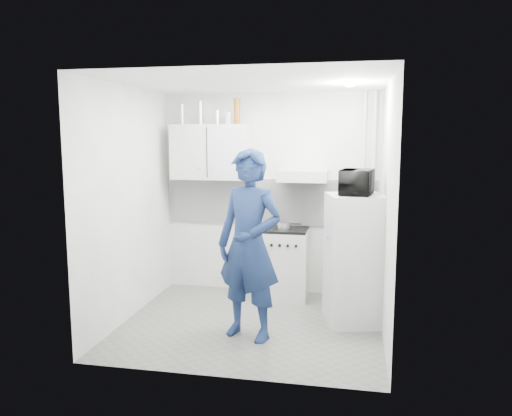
# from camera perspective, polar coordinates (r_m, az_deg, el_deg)

# --- Properties ---
(floor) EXTENTS (2.80, 2.80, 0.00)m
(floor) POSITION_cam_1_polar(r_m,az_deg,el_deg) (5.64, -0.54, -13.12)
(floor) COLOR #5C5C5A
(floor) RESTS_ON ground
(ceiling) EXTENTS (2.80, 2.80, 0.00)m
(ceiling) POSITION_cam_1_polar(r_m,az_deg,el_deg) (5.28, -0.58, 14.18)
(ceiling) COLOR white
(ceiling) RESTS_ON wall_back
(wall_back) EXTENTS (2.80, 0.00, 2.80)m
(wall_back) POSITION_cam_1_polar(r_m,az_deg,el_deg) (6.53, 1.64, 1.59)
(wall_back) COLOR white
(wall_back) RESTS_ON floor
(wall_left) EXTENTS (0.00, 2.60, 2.60)m
(wall_left) POSITION_cam_1_polar(r_m,az_deg,el_deg) (5.75, -14.36, 0.45)
(wall_left) COLOR white
(wall_left) RESTS_ON floor
(wall_right) EXTENTS (0.00, 2.60, 2.60)m
(wall_right) POSITION_cam_1_polar(r_m,az_deg,el_deg) (5.21, 14.70, -0.33)
(wall_right) COLOR white
(wall_right) RESTS_ON floor
(person) EXTENTS (0.81, 0.66, 1.93)m
(person) POSITION_cam_1_polar(r_m,az_deg,el_deg) (5.03, -0.77, -4.24)
(person) COLOR navy
(person) RESTS_ON floor
(stove) EXTENTS (0.54, 0.54, 0.87)m
(stove) POSITION_cam_1_polar(r_m,az_deg,el_deg) (6.40, 3.50, -6.43)
(stove) COLOR silver
(stove) RESTS_ON floor
(fridge) EXTENTS (0.71, 0.71, 1.43)m
(fridge) POSITION_cam_1_polar(r_m,az_deg,el_deg) (5.60, 11.22, -5.76)
(fridge) COLOR silver
(fridge) RESTS_ON floor
(stove_top) EXTENTS (0.52, 0.52, 0.03)m
(stove_top) POSITION_cam_1_polar(r_m,az_deg,el_deg) (6.31, 3.54, -2.47)
(stove_top) COLOR black
(stove_top) RESTS_ON stove
(saucepan) EXTENTS (0.16, 0.16, 0.09)m
(saucepan) POSITION_cam_1_polar(r_m,az_deg,el_deg) (6.23, 3.19, -2.03)
(saucepan) COLOR silver
(saucepan) RESTS_ON stove_top
(microwave) EXTENTS (0.52, 0.39, 0.27)m
(microwave) POSITION_cam_1_polar(r_m,az_deg,el_deg) (5.46, 11.46, 2.92)
(microwave) COLOR black
(microwave) RESTS_ON fridge
(bottle_a) EXTENTS (0.06, 0.06, 0.26)m
(bottle_a) POSITION_cam_1_polar(r_m,az_deg,el_deg) (6.60, -8.47, 10.54)
(bottle_a) COLOR silver
(bottle_a) RESTS_ON upper_cabinet
(bottle_c) EXTENTS (0.07, 0.07, 0.29)m
(bottle_c) POSITION_cam_1_polar(r_m,az_deg,el_deg) (6.53, -6.41, 10.75)
(bottle_c) COLOR silver
(bottle_c) RESTS_ON upper_cabinet
(canister_a) EXTENTS (0.07, 0.07, 0.18)m
(canister_a) POSITION_cam_1_polar(r_m,az_deg,el_deg) (6.46, -4.51, 10.30)
(canister_a) COLOR silver
(canister_a) RESTS_ON upper_cabinet
(canister_b) EXTENTS (0.08, 0.08, 0.15)m
(canister_b) POSITION_cam_1_polar(r_m,az_deg,el_deg) (6.42, -3.19, 10.17)
(canister_b) COLOR #B2B7BC
(canister_b) RESTS_ON upper_cabinet
(bottle_e) EXTENTS (0.08, 0.08, 0.32)m
(bottle_e) POSITION_cam_1_polar(r_m,az_deg,el_deg) (6.40, -2.20, 10.97)
(bottle_e) COLOR brown
(bottle_e) RESTS_ON upper_cabinet
(upper_cabinet) EXTENTS (1.00, 0.35, 0.70)m
(upper_cabinet) POSITION_cam_1_polar(r_m,az_deg,el_deg) (6.48, -5.19, 6.39)
(upper_cabinet) COLOR silver
(upper_cabinet) RESTS_ON wall_back
(range_hood) EXTENTS (0.60, 0.50, 0.14)m
(range_hood) POSITION_cam_1_polar(r_m,az_deg,el_deg) (6.20, 5.39, 3.72)
(range_hood) COLOR silver
(range_hood) RESTS_ON wall_back
(backsplash) EXTENTS (2.74, 0.03, 0.60)m
(backsplash) POSITION_cam_1_polar(r_m,az_deg,el_deg) (6.52, 1.62, 0.70)
(backsplash) COLOR white
(backsplash) RESTS_ON wall_back
(pipe_a) EXTENTS (0.05, 0.05, 2.60)m
(pipe_a) POSITION_cam_1_polar(r_m,az_deg,el_deg) (6.37, 13.15, 1.21)
(pipe_a) COLOR silver
(pipe_a) RESTS_ON floor
(pipe_b) EXTENTS (0.04, 0.04, 2.60)m
(pipe_b) POSITION_cam_1_polar(r_m,az_deg,el_deg) (6.36, 12.07, 1.24)
(pipe_b) COLOR silver
(pipe_b) RESTS_ON floor
(ceiling_spot_fixture) EXTENTS (0.10, 0.10, 0.02)m
(ceiling_spot_fixture) POSITION_cam_1_polar(r_m,az_deg,el_deg) (5.37, 10.68, 13.62)
(ceiling_spot_fixture) COLOR white
(ceiling_spot_fixture) RESTS_ON ceiling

